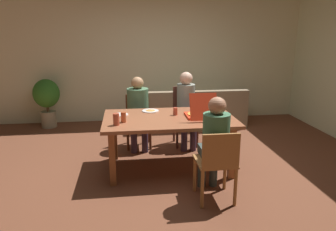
% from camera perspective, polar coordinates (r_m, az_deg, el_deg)
% --- Properties ---
extents(ground_plane, '(20.00, 20.00, 0.00)m').
position_cam_1_polar(ground_plane, '(4.61, 0.16, -9.22)').
color(ground_plane, brown).
extents(back_wall, '(6.40, 0.12, 2.96)m').
position_cam_1_polar(back_wall, '(6.84, -2.83, 11.58)').
color(back_wall, beige).
rests_on(back_wall, ground).
extents(dining_table, '(1.76, 1.10, 0.74)m').
position_cam_1_polar(dining_table, '(4.38, 0.17, -1.34)').
color(dining_table, brown).
rests_on(dining_table, ground).
extents(chair_0, '(0.43, 0.44, 0.85)m').
position_cam_1_polar(chair_0, '(3.60, 8.72, -8.18)').
color(chair_0, '#9C6534').
rests_on(chair_0, ground).
extents(person_0, '(0.30, 0.50, 1.19)m').
position_cam_1_polar(person_0, '(3.66, 8.22, -4.24)').
color(person_0, '#38433F').
rests_on(person_0, ground).
extents(chair_1, '(0.41, 0.41, 0.85)m').
position_cam_1_polar(chair_1, '(5.36, -5.33, -0.33)').
color(chair_1, brown).
rests_on(chair_1, ground).
extents(person_1, '(0.34, 0.51, 1.17)m').
position_cam_1_polar(person_1, '(5.18, -5.33, 1.55)').
color(person_1, '#413046').
rests_on(person_1, ground).
extents(chair_2, '(0.39, 0.41, 0.96)m').
position_cam_1_polar(chair_2, '(5.43, 2.97, 0.38)').
color(chair_2, '#572F25').
rests_on(chair_2, ground).
extents(person_2, '(0.29, 0.49, 1.23)m').
position_cam_1_polar(person_2, '(5.24, 3.29, 2.05)').
color(person_2, '#41334C').
rests_on(person_2, ground).
extents(pizza_box_0, '(0.36, 0.49, 0.36)m').
position_cam_1_polar(pizza_box_0, '(4.36, 5.66, 0.33)').
color(pizza_box_0, red).
rests_on(pizza_box_0, dining_table).
extents(plate_0, '(0.21, 0.21, 0.01)m').
position_cam_1_polar(plate_0, '(4.51, -8.40, 0.15)').
color(plate_0, white).
rests_on(plate_0, dining_table).
extents(plate_1, '(0.24, 0.24, 0.03)m').
position_cam_1_polar(plate_1, '(4.67, -3.14, 0.88)').
color(plate_1, white).
rests_on(plate_1, dining_table).
extents(drinking_glass_0, '(0.07, 0.07, 0.13)m').
position_cam_1_polar(drinking_glass_0, '(4.14, -7.91, -0.29)').
color(drinking_glass_0, '#B0512E').
rests_on(drinking_glass_0, dining_table).
extents(drinking_glass_1, '(0.08, 0.08, 0.15)m').
position_cam_1_polar(drinking_glass_1, '(4.03, -9.18, -0.68)').
color(drinking_glass_1, '#B24932').
rests_on(drinking_glass_1, dining_table).
extents(drinking_glass_2, '(0.06, 0.06, 0.14)m').
position_cam_1_polar(drinking_glass_2, '(4.15, 9.40, -0.30)').
color(drinking_glass_2, '#B24526').
rests_on(drinking_glass_2, dining_table).
extents(drinking_glass_3, '(0.06, 0.06, 0.11)m').
position_cam_1_polar(drinking_glass_3, '(4.46, 1.30, 0.76)').
color(drinking_glass_3, '#B64833').
rests_on(drinking_glass_3, dining_table).
extents(couch, '(2.07, 0.81, 0.76)m').
position_cam_1_polar(couch, '(6.49, 4.32, 0.53)').
color(couch, '#857359').
rests_on(couch, ground).
extents(potted_plant, '(0.51, 0.51, 0.96)m').
position_cam_1_polar(potted_plant, '(6.73, -20.73, 3.00)').
color(potted_plant, gray).
rests_on(potted_plant, ground).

